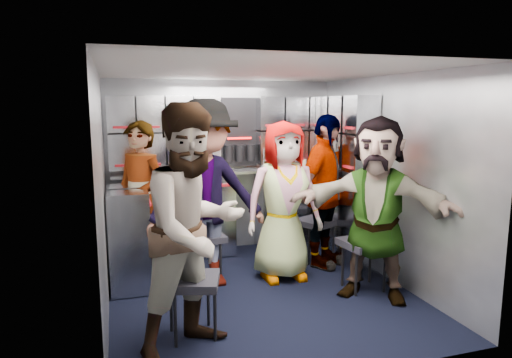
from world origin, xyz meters
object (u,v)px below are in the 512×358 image
object	(u,v)px
attendant_arc_a	(195,230)
jump_seat_mid_left	(204,240)
jump_seat_mid_right	(317,224)
attendant_arc_d	(325,191)
attendant_standing	(141,201)
jump_seat_center	(277,239)
jump_seat_near_right	(364,246)
jump_seat_near_left	(192,284)
attendant_arc_e	(376,208)
attendant_arc_c	(283,201)
attendant_arc_b	(206,195)

from	to	relation	value
attendant_arc_a	jump_seat_mid_left	bearing A→B (deg)	49.40
jump_seat_mid_left	jump_seat_mid_right	size ratio (longest dim) A/B	0.88
jump_seat_mid_left	attendant_arc_d	bearing A→B (deg)	0.10
jump_seat_mid_left	attendant_standing	xyz separation A→B (m)	(-0.60, 0.21, 0.40)
jump_seat_center	jump_seat_mid_right	distance (m)	0.61
jump_seat_near_right	attendant_standing	xyz separation A→B (m)	(-2.05, 0.95, 0.38)
jump_seat_near_left	jump_seat_center	distance (m)	1.60
attendant_arc_a	attendant_arc_e	size ratio (longest dim) A/B	1.06
jump_seat_near_left	attendant_arc_d	bearing A→B (deg)	34.76
jump_seat_mid_left	attendant_arc_d	world-z (taller)	attendant_arc_d
jump_seat_near_right	attendant_arc_e	xyz separation A→B (m)	(0.00, -0.18, 0.41)
jump_seat_near_right	attendant_arc_d	bearing A→B (deg)	96.05
jump_seat_mid_left	jump_seat_center	xyz separation A→B (m)	(0.80, -0.03, -0.06)
jump_seat_near_right	attendant_arc_c	xyz separation A→B (m)	(-0.65, 0.53, 0.38)
jump_seat_center	jump_seat_mid_right	xyz separation A→B (m)	(0.57, 0.21, 0.07)
attendant_arc_a	attendant_arc_c	bearing A→B (deg)	18.21
jump_seat_mid_left	jump_seat_center	bearing A→B (deg)	-1.81
attendant_standing	attendant_arc_e	xyz separation A→B (m)	(2.05, -1.13, 0.03)
jump_seat_near_right	attendant_arc_a	size ratio (longest dim) A/B	0.27
jump_seat_mid_left	jump_seat_mid_right	world-z (taller)	jump_seat_mid_right
attendant_arc_a	jump_seat_mid_right	bearing A→B (deg)	14.83
jump_seat_center	attendant_arc_b	world-z (taller)	attendant_arc_b
jump_seat_near_right	jump_seat_mid_right	bearing A→B (deg)	94.87
attendant_arc_d	attendant_standing	bearing A→B (deg)	136.50
attendant_arc_e	attendant_standing	bearing A→B (deg)	-168.33
attendant_arc_b	attendant_arc_d	bearing A→B (deg)	0.40
jump_seat_mid_right	attendant_arc_b	distance (m)	1.50
jump_seat_near_left	attendant_arc_d	xyz separation A→B (m)	(1.68, 1.17, 0.42)
attendant_standing	attendant_arc_b	distance (m)	0.72
jump_seat_mid_right	attendant_arc_c	world-z (taller)	attendant_arc_c
jump_seat_near_right	attendant_arc_e	distance (m)	0.45
jump_seat_center	attendant_arc_d	distance (m)	0.75
attendant_arc_d	jump_seat_near_left	bearing A→B (deg)	177.21
jump_seat_mid_right	attendant_arc_c	bearing A→B (deg)	-145.64
jump_seat_near_left	jump_seat_near_right	xyz separation A→B (m)	(1.76, 0.43, 0.01)
jump_seat_near_right	attendant_arc_a	distance (m)	1.92
jump_seat_center	jump_seat_near_right	distance (m)	0.96
attendant_arc_b	attendant_arc_e	world-z (taller)	attendant_arc_b
jump_seat_near_right	attendant_standing	distance (m)	2.29
attendant_standing	attendant_arc_a	xyz separation A→B (m)	(0.29, -1.55, 0.09)
jump_seat_near_right	attendant_arc_a	bearing A→B (deg)	-160.95
jump_seat_near_left	attendant_arc_c	bearing A→B (deg)	40.71
attendant_arc_d	jump_seat_mid_right	bearing A→B (deg)	52.44
attendant_arc_b	attendant_arc_c	size ratio (longest dim) A/B	1.13
jump_seat_center	attendant_arc_d	bearing A→B (deg)	2.81
jump_seat_center	attendant_arc_c	size ratio (longest dim) A/B	0.27
jump_seat_center	attendant_arc_e	bearing A→B (deg)	-54.12
jump_seat_center	jump_seat_mid_right	world-z (taller)	jump_seat_mid_right
jump_seat_near_right	attendant_arc_e	size ratio (longest dim) A/B	0.29
jump_seat_center	jump_seat_near_right	world-z (taller)	jump_seat_near_right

